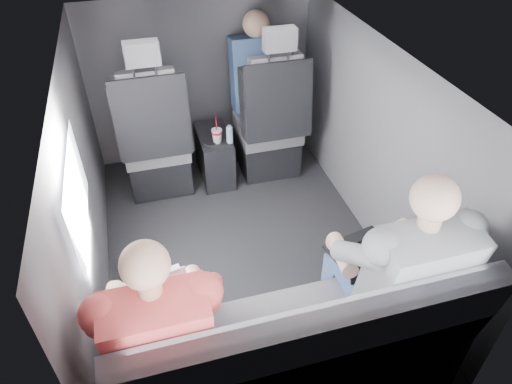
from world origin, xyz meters
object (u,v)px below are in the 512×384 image
object	(u,v)px
passenger_front_right	(256,75)
rear_bench	(296,356)
front_seat_right	(269,129)
laptop_white	(153,297)
passenger_rear_right	(395,272)
water_bottle	(230,135)
laptop_black	(367,251)
passenger_rear_left	(161,329)
soda_cup	(217,135)
center_console	(215,156)
front_seat_left	(156,146)

from	to	relation	value
passenger_front_right	rear_bench	bearing A→B (deg)	-100.80
front_seat_right	passenger_front_right	distance (m)	0.44
laptop_white	passenger_rear_right	size ratio (longest dim) A/B	0.29
rear_bench	passenger_front_right	world-z (taller)	passenger_front_right
water_bottle	laptop_white	xyz separation A→B (m)	(-0.70, -1.53, 0.17)
passenger_front_right	passenger_rear_right	bearing A→B (deg)	-87.35
laptop_black	passenger_rear_left	bearing A→B (deg)	-170.52
rear_bench	soda_cup	xyz separation A→B (m)	(0.01, 1.82, 0.15)
rear_bench	passenger_front_right	size ratio (longest dim) A/B	1.94
front_seat_right	center_console	world-z (taller)	front_seat_right
center_console	passenger_rear_right	world-z (taller)	passenger_rear_right
front_seat_left	laptop_white	world-z (taller)	front_seat_left
water_bottle	passenger_rear_right	distance (m)	1.76
front_seat_left	soda_cup	size ratio (longest dim) A/B	5.19
center_console	water_bottle	size ratio (longest dim) A/B	3.30
center_console	water_bottle	xyz separation A→B (m)	(0.10, -0.14, 0.27)
rear_bench	soda_cup	bearing A→B (deg)	89.75
laptop_white	laptop_black	distance (m)	1.05
rear_bench	passenger_rear_left	bearing A→B (deg)	170.82
rear_bench	front_seat_right	bearing A→B (deg)	76.69
center_console	laptop_black	world-z (taller)	laptop_black
water_bottle	passenger_front_right	world-z (taller)	passenger_front_right
front_seat_left	laptop_white	xyz separation A→B (m)	(-0.15, -1.63, 0.23)
front_seat_left	passenger_rear_left	xyz separation A→B (m)	(-0.14, -1.81, 0.23)
laptop_white	center_console	bearing A→B (deg)	70.17
front_seat_right	passenger_rear_left	world-z (taller)	front_seat_right
passenger_rear_left	front_seat_left	bearing A→B (deg)	85.58
laptop_white	passenger_rear_left	distance (m)	0.17
passenger_rear_left	laptop_white	bearing A→B (deg)	94.46
passenger_rear_right	passenger_front_right	xyz separation A→B (m)	(-0.10, 2.07, 0.11)
center_console	laptop_white	bearing A→B (deg)	-109.83
soda_cup	passenger_rear_right	world-z (taller)	passenger_rear_right
laptop_black	front_seat_left	bearing A→B (deg)	118.91
center_console	passenger_rear_left	size ratio (longest dim) A/B	0.39
passenger_rear_right	rear_bench	bearing A→B (deg)	-169.46
laptop_white	passenger_front_right	bearing A→B (deg)	61.77
front_seat_right	passenger_rear_right	bearing A→B (deg)	-88.17
soda_cup	water_bottle	distance (m)	0.10
rear_bench	passenger_rear_right	size ratio (longest dim) A/B	1.26
laptop_white	passenger_rear_right	world-z (taller)	passenger_rear_right
soda_cup	rear_bench	bearing A→B (deg)	-90.25
center_console	soda_cup	distance (m)	0.29
front_seat_left	laptop_black	xyz separation A→B (m)	(0.90, -1.63, 0.23)
center_console	rear_bench	xyz separation A→B (m)	(-0.00, -1.94, 0.11)
laptop_black	rear_bench	bearing A→B (deg)	-149.21
laptop_black	passenger_front_right	world-z (taller)	passenger_front_right
front_seat_right	soda_cup	size ratio (longest dim) A/B	5.19
rear_bench	passenger_rear_right	distance (m)	0.62
passenger_rear_left	passenger_front_right	distance (m)	2.30
front_seat_right	water_bottle	distance (m)	0.37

